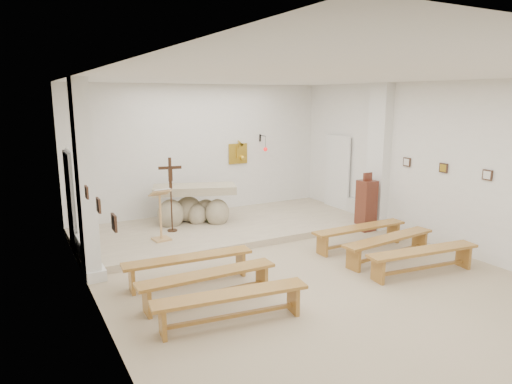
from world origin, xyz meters
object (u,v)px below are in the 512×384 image
crucifix_stand (171,189)px  bench_right_front (360,232)px  altar (194,207)px  bench_right_third (423,256)px  donation_pedestal (366,205)px  bench_right_second (389,243)px  bench_left_front (189,263)px  bench_left_second (208,280)px  bench_left_third (231,301)px  lectern (161,215)px

crucifix_stand → bench_right_front: size_ratio=0.75×
altar → bench_right_third: 5.43m
donation_pedestal → bench_right_front: (-1.03, -0.96, -0.27)m
bench_right_second → bench_left_front: bearing=162.2°
bench_right_front → bench_right_second: same height
bench_left_second → bench_right_third: (3.85, -0.85, 0.00)m
altar → bench_right_third: bearing=-42.5°
donation_pedestal → bench_right_front: bearing=-138.3°
bench_right_second → bench_right_third: (0.00, -0.85, 0.00)m
bench_right_second → bench_left_third: (-3.85, -0.85, 0.00)m
bench_right_third → bench_left_third: bearing=-172.9°
crucifix_stand → bench_left_second: crucifix_stand is taller
bench_right_front → altar: bearing=130.1°
lectern → donation_pedestal: (4.71, -1.15, -0.09)m
crucifix_stand → bench_left_front: size_ratio=0.75×
donation_pedestal → bench_right_second: (-1.03, -1.81, -0.27)m
lectern → bench_left_front: bearing=-100.0°
crucifix_stand → donation_pedestal: 4.64m
bench_right_front → bench_left_second: (-3.85, -0.85, 0.00)m
crucifix_stand → altar: bearing=43.0°
altar → lectern: 1.51m
donation_pedestal → bench_right_front: size_ratio=0.63×
crucifix_stand → bench_left_front: crucifix_stand is taller
bench_left_front → altar: bearing=71.3°
bench_right_second → donation_pedestal: bearing=54.9°
donation_pedestal → bench_left_front: size_ratio=0.62×
bench_left_third → bench_right_third: 3.85m
altar → bench_left_second: altar is taller
crucifix_stand → bench_left_second: size_ratio=0.75×
bench_right_front → bench_left_third: bearing=-155.7°
donation_pedestal → bench_left_second: (-4.89, -1.81, -0.27)m
bench_right_front → bench_right_third: size_ratio=0.99×
donation_pedestal → lectern: bearing=165.1°
bench_left_front → bench_left_third: same height
bench_right_second → bench_left_third: same height
altar → lectern: size_ratio=1.83×
lectern → donation_pedestal: bearing=-19.1°
bench_left_front → bench_left_second: size_ratio=1.01×
altar → bench_left_second: size_ratio=0.94×
donation_pedestal → bench_left_third: size_ratio=0.62×
bench_right_third → lectern: bearing=141.2°
bench_left_front → bench_right_second: (3.85, -0.85, 0.00)m
bench_left_third → bench_right_third: (3.85, 0.00, 0.00)m
bench_right_front → bench_right_third: (0.00, -1.70, 0.00)m
donation_pedestal → bench_right_third: donation_pedestal is taller
crucifix_stand → bench_left_second: bearing=-88.6°
bench_left_front → bench_right_front: bearing=4.2°
crucifix_stand → bench_right_third: crucifix_stand is taller
lectern → bench_right_front: bearing=-35.1°
bench_right_front → bench_right_second: (0.00, -0.85, 0.00)m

